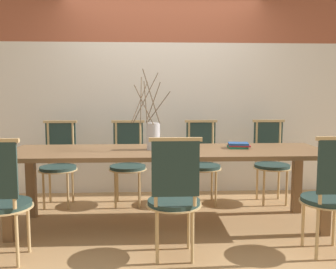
{
  "coord_description": "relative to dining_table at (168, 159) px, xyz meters",
  "views": [
    {
      "loc": [
        -0.18,
        -3.6,
        1.31
      ],
      "look_at": [
        0.0,
        0.0,
        0.91
      ],
      "focal_mm": 40.0,
      "sensor_mm": 36.0,
      "label": 1
    }
  ],
  "objects": [
    {
      "name": "chair_far_center",
      "position": [
        0.45,
        0.77,
        -0.15
      ],
      "size": [
        0.44,
        0.44,
        0.98
      ],
      "rotation": [
        0.0,
        0.0,
        3.14
      ],
      "color": "#233833",
      "rests_on": "ground_plane"
    },
    {
      "name": "vase_centerpiece",
      "position": [
        -0.15,
        0.02,
        0.24
      ],
      "size": [
        0.39,
        0.4,
        0.78
      ],
      "color": "silver",
      "rests_on": "dining_table"
    },
    {
      "name": "chair_far_left",
      "position": [
        -0.43,
        0.77,
        -0.15
      ],
      "size": [
        0.44,
        0.44,
        0.98
      ],
      "rotation": [
        0.0,
        0.0,
        3.14
      ],
      "color": "#233833",
      "rests_on": "ground_plane"
    },
    {
      "name": "wall_rear",
      "position": [
        0.0,
        1.3,
        0.93
      ],
      "size": [
        12.0,
        0.06,
        3.2
      ],
      "color": "silver",
      "rests_on": "ground_plane"
    },
    {
      "name": "dining_table",
      "position": [
        0.0,
        0.0,
        0.0
      ],
      "size": [
        3.07,
        0.87,
        0.76
      ],
      "color": "brown",
      "rests_on": "ground_plane"
    },
    {
      "name": "chair_near_center",
      "position": [
        1.26,
        -0.77,
        -0.15
      ],
      "size": [
        0.44,
        0.44,
        0.98
      ],
      "color": "#233833",
      "rests_on": "ground_plane"
    },
    {
      "name": "chair_near_left",
      "position": [
        0.01,
        -0.77,
        -0.15
      ],
      "size": [
        0.44,
        0.44,
        0.98
      ],
      "color": "#233833",
      "rests_on": "ground_plane"
    },
    {
      "name": "ground_plane",
      "position": [
        0.0,
        0.0,
        -0.67
      ],
      "size": [
        16.0,
        16.0,
        0.0
      ],
      "primitive_type": "plane",
      "color": "#A87F51"
    },
    {
      "name": "book_stack",
      "position": [
        0.71,
        0.08,
        0.11
      ],
      "size": [
        0.23,
        0.22,
        0.05
      ],
      "color": "#1E6B4C",
      "rests_on": "dining_table"
    },
    {
      "name": "chair_far_right",
      "position": [
        1.28,
        0.77,
        -0.15
      ],
      "size": [
        0.44,
        0.44,
        0.98
      ],
      "rotation": [
        0.0,
        0.0,
        3.14
      ],
      "color": "#233833",
      "rests_on": "ground_plane"
    },
    {
      "name": "chair_near_leftend",
      "position": [
        -1.31,
        -0.77,
        -0.15
      ],
      "size": [
        0.44,
        0.44,
        0.98
      ],
      "color": "#233833",
      "rests_on": "ground_plane"
    },
    {
      "name": "chair_far_leftend",
      "position": [
        -1.24,
        0.77,
        -0.15
      ],
      "size": [
        0.44,
        0.44,
        0.98
      ],
      "rotation": [
        0.0,
        0.0,
        3.14
      ],
      "color": "#233833",
      "rests_on": "ground_plane"
    }
  ]
}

